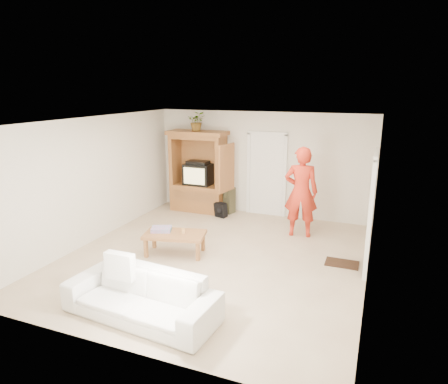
% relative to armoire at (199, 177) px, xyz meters
% --- Properties ---
extents(floor, '(6.00, 6.00, 0.00)m').
position_rel_armoire_xyz_m(floor, '(1.58, -2.66, -0.91)').
color(floor, tan).
rests_on(floor, ground).
extents(ceiling, '(6.00, 6.00, 0.00)m').
position_rel_armoire_xyz_m(ceiling, '(1.58, -2.66, 1.69)').
color(ceiling, white).
rests_on(ceiling, floor).
extents(wall_back, '(5.50, 0.00, 5.50)m').
position_rel_armoire_xyz_m(wall_back, '(1.58, 0.34, 0.39)').
color(wall_back, silver).
rests_on(wall_back, floor).
extents(wall_front, '(5.50, 0.00, 5.50)m').
position_rel_armoire_xyz_m(wall_front, '(1.58, -5.66, 0.39)').
color(wall_front, silver).
rests_on(wall_front, floor).
extents(wall_left, '(0.00, 6.00, 6.00)m').
position_rel_armoire_xyz_m(wall_left, '(-1.17, -2.66, 0.39)').
color(wall_left, silver).
rests_on(wall_left, floor).
extents(wall_right, '(0.00, 6.00, 6.00)m').
position_rel_armoire_xyz_m(wall_right, '(4.33, -2.66, 0.39)').
color(wall_right, silver).
rests_on(wall_right, floor).
extents(armoire, '(1.82, 1.14, 2.10)m').
position_rel_armoire_xyz_m(armoire, '(0.00, 0.00, 0.00)').
color(armoire, '#935C2D').
rests_on(armoire, floor).
extents(door_back, '(0.85, 0.05, 2.04)m').
position_rel_armoire_xyz_m(door_back, '(1.73, 0.31, 0.11)').
color(door_back, white).
rests_on(door_back, floor).
extents(doorway_right, '(0.05, 0.90, 2.04)m').
position_rel_armoire_xyz_m(doorway_right, '(4.30, -2.06, 0.11)').
color(doorway_right, black).
rests_on(doorway_right, floor).
extents(framed_picture, '(0.03, 0.60, 0.48)m').
position_rel_armoire_xyz_m(framed_picture, '(4.31, -0.76, 0.69)').
color(framed_picture, black).
rests_on(framed_picture, wall_right).
extents(doormat, '(0.60, 0.40, 0.02)m').
position_rel_armoire_xyz_m(doormat, '(3.88, -2.06, -0.90)').
color(doormat, '#382316').
rests_on(doormat, floor).
extents(plant, '(0.54, 0.51, 0.48)m').
position_rel_armoire_xyz_m(plant, '(-0.02, -0.03, 1.43)').
color(plant, '#4C7238').
rests_on(plant, armoire).
extents(man, '(0.79, 0.58, 1.98)m').
position_rel_armoire_xyz_m(man, '(2.83, -0.88, 0.08)').
color(man, red).
rests_on(man, floor).
extents(sofa, '(2.30, 1.06, 0.65)m').
position_rel_armoire_xyz_m(sofa, '(1.40, -4.94, -0.58)').
color(sofa, silver).
rests_on(sofa, floor).
extents(coffee_table, '(1.28, 0.88, 0.43)m').
position_rel_armoire_xyz_m(coffee_table, '(0.78, -2.80, -0.53)').
color(coffee_table, brown).
rests_on(coffee_table, floor).
extents(towel, '(0.46, 0.40, 0.08)m').
position_rel_armoire_xyz_m(towel, '(0.48, -2.80, -0.44)').
color(towel, '#DB4984').
rests_on(towel, coffee_table).
extents(candle, '(0.08, 0.08, 0.10)m').
position_rel_armoire_xyz_m(candle, '(0.94, -2.74, -0.43)').
color(candle, tan).
rests_on(candle, coffee_table).
extents(backpack_black, '(0.33, 0.25, 0.36)m').
position_rel_armoire_xyz_m(backpack_black, '(0.75, -0.35, -0.73)').
color(backpack_black, black).
rests_on(backpack_black, floor).
extents(backpack_olive, '(0.42, 0.35, 0.68)m').
position_rel_armoire_xyz_m(backpack_olive, '(0.75, 0.08, -0.57)').
color(backpack_olive, '#47442B').
rests_on(backpack_olive, floor).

